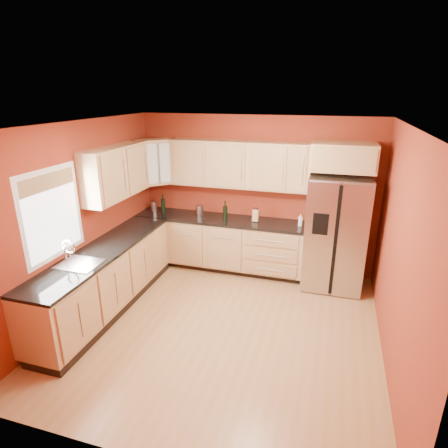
{
  "coord_description": "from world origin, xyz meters",
  "views": [
    {
      "loc": [
        1.24,
        -4.03,
        2.96
      ],
      "look_at": [
        -0.23,
        0.9,
        1.12
      ],
      "focal_mm": 30.0,
      "sensor_mm": 36.0,
      "label": 1
    }
  ],
  "objects_px": {
    "refrigerator": "(335,233)",
    "canister_left": "(200,211)",
    "wine_bottle_a": "(225,211)",
    "soap_dispenser": "(300,220)",
    "knife_block": "(256,215)"
  },
  "relations": [
    {
      "from": "refrigerator",
      "to": "canister_left",
      "type": "relative_size",
      "value": 9.17
    },
    {
      "from": "refrigerator",
      "to": "wine_bottle_a",
      "type": "relative_size",
      "value": 5.29
    },
    {
      "from": "canister_left",
      "to": "soap_dispenser",
      "type": "height_order",
      "value": "canister_left"
    },
    {
      "from": "canister_left",
      "to": "soap_dispenser",
      "type": "distance_m",
      "value": 1.7
    },
    {
      "from": "knife_block",
      "to": "refrigerator",
      "type": "bearing_deg",
      "value": -2.99
    },
    {
      "from": "refrigerator",
      "to": "soap_dispenser",
      "type": "relative_size",
      "value": 9.35
    },
    {
      "from": "wine_bottle_a",
      "to": "soap_dispenser",
      "type": "distance_m",
      "value": 1.23
    },
    {
      "from": "refrigerator",
      "to": "knife_block",
      "type": "relative_size",
      "value": 9.17
    },
    {
      "from": "canister_left",
      "to": "knife_block",
      "type": "height_order",
      "value": "same"
    },
    {
      "from": "wine_bottle_a",
      "to": "knife_block",
      "type": "xyz_separation_m",
      "value": [
        0.49,
        0.11,
        -0.07
      ]
    },
    {
      "from": "wine_bottle_a",
      "to": "soap_dispenser",
      "type": "height_order",
      "value": "wine_bottle_a"
    },
    {
      "from": "wine_bottle_a",
      "to": "soap_dispenser",
      "type": "xyz_separation_m",
      "value": [
        1.22,
        0.08,
        -0.07
      ]
    },
    {
      "from": "soap_dispenser",
      "to": "wine_bottle_a",
      "type": "bearing_deg",
      "value": -176.43
    },
    {
      "from": "refrigerator",
      "to": "wine_bottle_a",
      "type": "bearing_deg",
      "value": -179.95
    },
    {
      "from": "wine_bottle_a",
      "to": "canister_left",
      "type": "bearing_deg",
      "value": 171.44
    }
  ]
}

